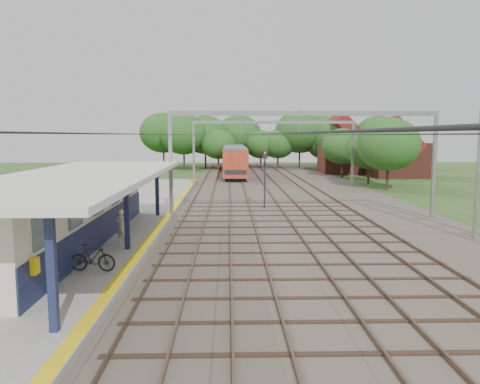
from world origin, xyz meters
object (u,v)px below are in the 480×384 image
object	(u,v)px
bicycle	(93,258)
signal_post	(265,173)
person	(121,226)
train	(234,157)

from	to	relation	value
bicycle	signal_post	xyz separation A→B (m)	(7.81, 16.83, 1.82)
person	train	size ratio (longest dim) A/B	0.04
person	signal_post	bearing A→B (deg)	-103.40
person	bicycle	xyz separation A→B (m)	(-0.04, -4.65, -0.29)
person	signal_post	xyz separation A→B (m)	(7.77, 12.18, 1.52)
bicycle	train	xyz separation A→B (m)	(5.96, 54.42, 1.32)
bicycle	train	world-z (taller)	train
person	train	distance (m)	50.13
train	signal_post	world-z (taller)	signal_post
bicycle	train	distance (m)	54.76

